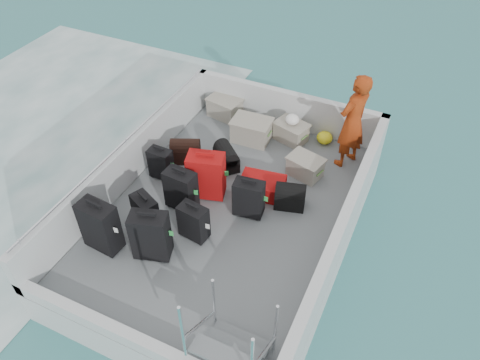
# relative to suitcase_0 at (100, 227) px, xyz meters

# --- Properties ---
(ground) EXTENTS (160.00, 160.00, 0.00)m
(ground) POSITION_rel_suitcase_0_xyz_m (1.24, 1.37, -1.01)
(ground) COLOR #1C6463
(ground) RESTS_ON ground
(wake_foam) EXTENTS (10.00, 10.00, 0.00)m
(wake_foam) POSITION_rel_suitcase_0_xyz_m (-3.56, 1.37, -1.01)
(wake_foam) COLOR white
(wake_foam) RESTS_ON ground
(ferry_hull) EXTENTS (3.60, 5.00, 0.60)m
(ferry_hull) POSITION_rel_suitcase_0_xyz_m (1.24, 1.37, -0.71)
(ferry_hull) COLOR silver
(ferry_hull) RESTS_ON ground
(deck) EXTENTS (3.30, 4.70, 0.02)m
(deck) POSITION_rel_suitcase_0_xyz_m (1.24, 1.37, -0.40)
(deck) COLOR slate
(deck) RESTS_ON ferry_hull
(deck_fittings) EXTENTS (3.60, 5.00, 0.90)m
(deck_fittings) POSITION_rel_suitcase_0_xyz_m (1.59, 1.05, -0.02)
(deck_fittings) COLOR silver
(deck_fittings) RESTS_ON deck
(suitcase_0) EXTENTS (0.54, 0.33, 0.79)m
(suitcase_0) POSITION_rel_suitcase_0_xyz_m (0.00, 0.00, 0.00)
(suitcase_0) COLOR black
(suitcase_0) RESTS_ON deck
(suitcase_1) EXTENTS (0.47, 0.38, 0.61)m
(suitcase_1) POSITION_rel_suitcase_0_xyz_m (0.37, 0.52, -0.09)
(suitcase_1) COLOR black
(suitcase_1) RESTS_ON deck
(suitcase_2) EXTENTS (0.37, 0.23, 0.54)m
(suitcase_2) POSITION_rel_suitcase_0_xyz_m (-0.05, 1.58, -0.13)
(suitcase_2) COLOR black
(suitcase_2) RESTS_ON deck
(suitcase_3) EXTENTS (0.56, 0.43, 0.75)m
(suitcase_3) POSITION_rel_suitcase_0_xyz_m (0.70, 0.16, -0.02)
(suitcase_3) COLOR black
(suitcase_3) RESTS_ON deck
(suitcase_4) EXTENTS (0.48, 0.30, 0.68)m
(suitcase_4) POSITION_rel_suitcase_0_xyz_m (0.59, 1.13, -0.06)
(suitcase_4) COLOR black
(suitcase_4) RESTS_ON deck
(suitcase_5) EXTENTS (0.62, 0.47, 0.76)m
(suitcase_5) POSITION_rel_suitcase_0_xyz_m (0.80, 1.54, -0.02)
(suitcase_5) COLOR #B00D0D
(suitcase_5) RESTS_ON deck
(suitcase_6) EXTENTS (0.43, 0.29, 0.56)m
(suitcase_6) POSITION_rel_suitcase_0_xyz_m (1.05, 0.69, -0.11)
(suitcase_6) COLOR black
(suitcase_6) RESTS_ON deck
(suitcase_7) EXTENTS (0.47, 0.30, 0.61)m
(suitcase_7) POSITION_rel_suitcase_0_xyz_m (1.56, 1.42, -0.09)
(suitcase_7) COLOR black
(suitcase_7) RESTS_ON deck
(suitcase_8) EXTENTS (0.74, 0.55, 0.27)m
(suitcase_8) POSITION_rel_suitcase_0_xyz_m (1.57, 1.93, -0.26)
(suitcase_8) COLOR #B00D0D
(suitcase_8) RESTS_ON deck
(duffel_0) EXTENTS (0.57, 0.47, 0.32)m
(duffel_0) POSITION_rel_suitcase_0_xyz_m (0.08, 2.12, -0.23)
(duffel_0) COLOR black
(duffel_0) RESTS_ON deck
(duffel_1) EXTENTS (0.56, 0.55, 0.32)m
(duffel_1) POSITION_rel_suitcase_0_xyz_m (0.78, 2.26, -0.23)
(duffel_1) COLOR black
(duffel_1) RESTS_ON deck
(duffel_2) EXTENTS (0.51, 0.41, 0.32)m
(duffel_2) POSITION_rel_suitcase_0_xyz_m (2.06, 1.85, -0.23)
(duffel_2) COLOR black
(duffel_2) RESTS_ON deck
(crate_0) EXTENTS (0.63, 0.49, 0.35)m
(crate_0) POSITION_rel_suitcase_0_xyz_m (0.10, 3.57, -0.22)
(crate_0) COLOR #9C9688
(crate_0) RESTS_ON deck
(crate_1) EXTENTS (0.67, 0.48, 0.39)m
(crate_1) POSITION_rel_suitcase_0_xyz_m (0.86, 3.10, -0.20)
(crate_1) COLOR #9C9688
(crate_1) RESTS_ON deck
(crate_2) EXTENTS (0.62, 0.50, 0.32)m
(crate_2) POSITION_rel_suitcase_0_xyz_m (1.50, 3.39, -0.23)
(crate_2) COLOR #9C9688
(crate_2) RESTS_ON deck
(crate_3) EXTENTS (0.59, 0.48, 0.31)m
(crate_3) POSITION_rel_suitcase_0_xyz_m (2.03, 2.61, -0.24)
(crate_3) COLOR #9C9688
(crate_3) RESTS_ON deck
(yellow_bag) EXTENTS (0.28, 0.26, 0.22)m
(yellow_bag) POSITION_rel_suitcase_0_xyz_m (2.06, 3.57, -0.28)
(yellow_bag) COLOR yellow
(yellow_bag) RESTS_ON deck
(white_bag) EXTENTS (0.24, 0.24, 0.18)m
(white_bag) POSITION_rel_suitcase_0_xyz_m (1.50, 3.39, 0.02)
(white_bag) COLOR white
(white_bag) RESTS_ON crate_2
(passenger) EXTENTS (0.62, 0.72, 1.65)m
(passenger) POSITION_rel_suitcase_0_xyz_m (2.54, 3.22, 0.43)
(passenger) COLOR #D24313
(passenger) RESTS_ON deck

